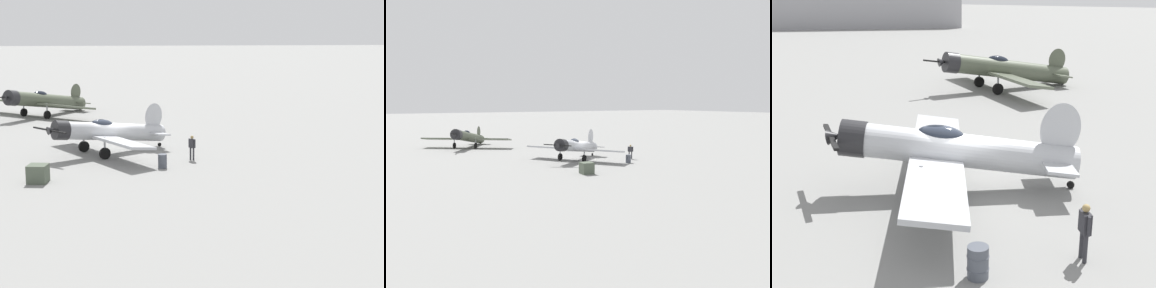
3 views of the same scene
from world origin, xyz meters
TOP-DOWN VIEW (x-y plane):
  - ground_plane at (0.00, 0.00)m, footprint 400.00×400.00m
  - airplane_foreground at (-0.41, -0.27)m, footprint 9.42×10.62m
  - airplane_mid_apron at (-7.61, 18.54)m, footprint 11.46×10.34m
  - ground_crew_mechanic at (5.46, -2.75)m, footprint 0.46×0.54m
  - equipment_crate at (-3.95, -8.23)m, footprint 1.25×1.26m
  - fuel_drum at (3.40, -5.02)m, footprint 0.60×0.60m

SIDE VIEW (x-z plane):
  - ground_plane at x=0.00m, z-range 0.00..0.00m
  - fuel_drum at x=3.40m, z-range 0.00..0.90m
  - equipment_crate at x=-3.95m, z-range 0.00..1.07m
  - ground_crew_mechanic at x=5.46m, z-range 0.18..1.86m
  - airplane_mid_apron at x=-7.61m, z-range 0.00..3.02m
  - airplane_foreground at x=-0.41m, z-range -0.13..3.26m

